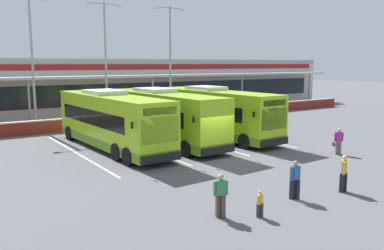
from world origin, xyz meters
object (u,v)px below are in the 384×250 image
coach_bus_left_centre (162,117)px  lamp_post_east (170,56)px  pedestrian_in_dark_coat (344,172)px  pedestrian_near_bin (295,179)px  pedestrian_child (260,203)px  pedestrian_approaching_bus (221,194)px  pedestrian_with_handbag (338,141)px  coach_bus_leftmost (111,122)px  lamp_post_west (32,54)px  coach_bus_centre (214,113)px  lamp_post_centre (106,55)px

coach_bus_left_centre → lamp_post_east: bearing=56.4°
coach_bus_left_centre → pedestrian_in_dark_coat: (1.11, -13.80, -0.91)m
pedestrian_near_bin → pedestrian_in_dark_coat: bearing=-11.7°
pedestrian_child → pedestrian_approaching_bus: size_ratio=0.62×
pedestrian_approaching_bus → pedestrian_child: bearing=-34.3°
pedestrian_with_handbag → pedestrian_near_bin: size_ratio=1.00×
coach_bus_left_centre → pedestrian_with_handbag: 11.62m
pedestrian_in_dark_coat → pedestrian_near_bin: bearing=168.3°
pedestrian_child → pedestrian_with_handbag: bearing=23.5°
pedestrian_in_dark_coat → pedestrian_child: 5.02m
coach_bus_left_centre → pedestrian_with_handbag: bearing=-52.2°
coach_bus_left_centre → lamp_post_east: (6.84, 10.31, 4.50)m
pedestrian_with_handbag → pedestrian_child: pedestrian_with_handbag is taller
pedestrian_approaching_bus → lamp_post_east: 26.84m
pedestrian_near_bin → lamp_post_east: 25.56m
pedestrian_in_dark_coat → pedestrian_near_bin: (-2.48, 0.51, 0.00)m
pedestrian_in_dark_coat → pedestrian_approaching_bus: same height
pedestrian_with_handbag → pedestrian_child: bearing=-156.5°
coach_bus_leftmost → pedestrian_in_dark_coat: coach_bus_leftmost is taller
coach_bus_left_centre → lamp_post_west: 13.38m
pedestrian_child → lamp_post_east: 27.12m
pedestrian_approaching_bus → pedestrian_near_bin: bearing=-2.5°
pedestrian_child → coach_bus_leftmost: bearing=89.3°
coach_bus_left_centre → pedestrian_approaching_bus: bearing=-111.1°
coach_bus_left_centre → coach_bus_centre: 4.39m
coach_bus_centre → pedestrian_with_handbag: (2.72, -8.99, -0.93)m
pedestrian_near_bin → lamp_post_centre: (1.91, 24.65, 5.42)m
pedestrian_in_dark_coat → pedestrian_approaching_bus: bearing=173.8°
coach_bus_leftmost → pedestrian_near_bin: size_ratio=7.56×
coach_bus_centre → pedestrian_near_bin: coach_bus_centre is taller
lamp_post_west → pedestrian_child: bearing=-85.3°
coach_bus_left_centre → pedestrian_child: bearing=-105.6°
pedestrian_in_dark_coat → coach_bus_centre: bearing=76.5°
coach_bus_leftmost → pedestrian_child: size_ratio=12.19×
pedestrian_approaching_bus → lamp_post_centre: (5.62, 24.49, 5.42)m
coach_bus_leftmost → lamp_post_west: (-2.25, 11.00, 4.50)m
coach_bus_centre → pedestrian_with_handbag: size_ratio=7.56×
pedestrian_approaching_bus → lamp_post_east: bearing=63.0°
coach_bus_centre → pedestrian_near_bin: 14.36m
pedestrian_in_dark_coat → pedestrian_approaching_bus: size_ratio=1.00×
pedestrian_near_bin → pedestrian_approaching_bus: (-3.71, 0.16, 0.00)m
coach_bus_leftmost → pedestrian_child: (-0.18, -14.02, -1.24)m
pedestrian_near_bin → pedestrian_approaching_bus: same height
pedestrian_child → pedestrian_approaching_bus: bearing=145.7°
pedestrian_approaching_bus → lamp_post_west: (-0.90, 24.21, 5.42)m
coach_bus_leftmost → pedestrian_in_dark_coat: size_ratio=7.56×
pedestrian_child → pedestrian_near_bin: pedestrian_near_bin is taller
lamp_post_centre → pedestrian_child: bearing=-100.0°
coach_bus_leftmost → pedestrian_near_bin: (2.35, -13.38, -0.91)m
coach_bus_left_centre → pedestrian_approaching_bus: 14.10m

